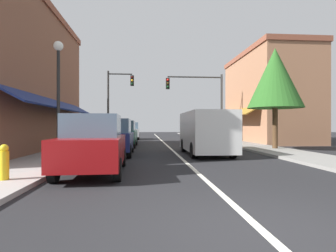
% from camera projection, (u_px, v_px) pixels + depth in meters
% --- Properties ---
extents(ground_plane, '(80.00, 80.00, 0.00)m').
position_uv_depth(ground_plane, '(166.00, 144.00, 21.65)').
color(ground_plane, black).
extents(sidewalk_left, '(2.60, 56.00, 0.12)m').
position_uv_depth(sidewalk_left, '(94.00, 144.00, 21.19)').
color(sidewalk_left, '#A39E99').
rests_on(sidewalk_left, ground).
extents(sidewalk_right, '(2.60, 56.00, 0.12)m').
position_uv_depth(sidewalk_right, '(235.00, 143.00, 22.10)').
color(sidewalk_right, gray).
rests_on(sidewalk_right, ground).
extents(lane_center_stripe, '(0.14, 52.00, 0.01)m').
position_uv_depth(lane_center_stripe, '(166.00, 144.00, 21.65)').
color(lane_center_stripe, silver).
rests_on(lane_center_stripe, ground).
extents(storefront_left_block, '(5.99, 14.20, 8.21)m').
position_uv_depth(storefront_left_block, '(4.00, 76.00, 14.90)').
color(storefront_left_block, brown).
rests_on(storefront_left_block, ground).
extents(storefront_right_block, '(5.95, 10.20, 7.77)m').
position_uv_depth(storefront_right_block, '(268.00, 98.00, 24.39)').
color(storefront_right_block, '#9E6B4C').
rests_on(storefront_right_block, ground).
extents(parked_car_nearest_left, '(1.88, 4.15, 1.77)m').
position_uv_depth(parked_car_nearest_left, '(94.00, 144.00, 8.41)').
color(parked_car_nearest_left, maroon).
rests_on(parked_car_nearest_left, ground).
extents(parked_car_second_left, '(1.79, 4.11, 1.77)m').
position_uv_depth(parked_car_second_left, '(114.00, 137.00, 13.60)').
color(parked_car_second_left, navy).
rests_on(parked_car_second_left, ground).
extents(parked_car_third_left, '(1.84, 4.13, 1.77)m').
position_uv_depth(parked_car_third_left, '(123.00, 134.00, 18.83)').
color(parked_car_third_left, '#0F4C33').
rests_on(parked_car_third_left, ground).
extents(parked_car_far_left, '(1.83, 4.12, 1.77)m').
position_uv_depth(parked_car_far_left, '(125.00, 132.00, 23.60)').
color(parked_car_far_left, '#4C5156').
rests_on(parked_car_far_left, ground).
extents(parked_car_distant_left, '(1.86, 4.14, 1.77)m').
position_uv_depth(parked_car_distant_left, '(131.00, 131.00, 29.03)').
color(parked_car_distant_left, '#B7BABF').
rests_on(parked_car_distant_left, ground).
extents(van_in_lane, '(2.01, 5.18, 2.12)m').
position_uv_depth(van_in_lane, '(206.00, 132.00, 13.92)').
color(van_in_lane, silver).
rests_on(van_in_lane, ground).
extents(traffic_signal_mast_arm, '(4.78, 0.50, 5.73)m').
position_uv_depth(traffic_signal_mast_arm, '(203.00, 96.00, 23.17)').
color(traffic_signal_mast_arm, '#333333').
rests_on(traffic_signal_mast_arm, ground).
extents(traffic_signal_left_corner, '(2.33, 0.50, 6.20)m').
position_uv_depth(traffic_signal_left_corner, '(116.00, 96.00, 24.23)').
color(traffic_signal_left_corner, '#333333').
rests_on(traffic_signal_left_corner, ground).
extents(street_lamp_left_near, '(0.36, 0.36, 4.59)m').
position_uv_depth(street_lamp_left_near, '(58.00, 81.00, 10.38)').
color(street_lamp_left_near, black).
rests_on(street_lamp_left_near, ground).
extents(tree_right_near, '(3.19, 3.19, 5.98)m').
position_uv_depth(tree_right_near, '(275.00, 78.00, 16.28)').
color(tree_right_near, '#4C331E').
rests_on(tree_right_near, ground).
extents(fire_hydrant, '(0.22, 0.22, 0.87)m').
position_uv_depth(fire_hydrant, '(4.00, 162.00, 6.80)').
color(fire_hydrant, gold).
rests_on(fire_hydrant, ground).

